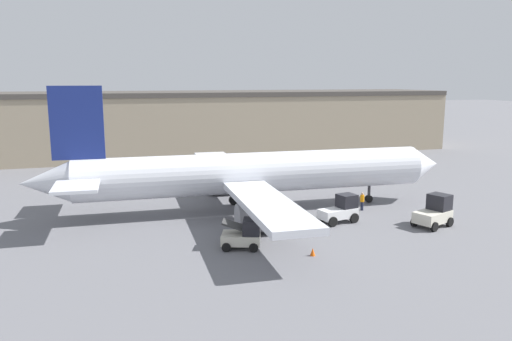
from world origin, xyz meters
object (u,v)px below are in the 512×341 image
(airplane, at_px, (246,174))
(safety_cone_near, at_px, (313,252))
(ground_crew_worker, at_px, (362,201))
(baggage_tug, at_px, (435,212))
(belt_loader_truck, at_px, (244,234))
(pushback_tug, at_px, (341,210))

(airplane, relative_size, safety_cone_near, 69.57)
(ground_crew_worker, distance_m, baggage_tug, 6.87)
(belt_loader_truck, relative_size, pushback_tug, 0.91)
(safety_cone_near, bearing_deg, pushback_tug, 51.42)
(airplane, height_order, pushback_tug, airplane)
(ground_crew_worker, relative_size, pushback_tug, 0.48)
(ground_crew_worker, distance_m, belt_loader_truck, 14.60)
(ground_crew_worker, xyz_separation_m, pushback_tug, (-3.58, -2.89, 0.17))
(baggage_tug, xyz_separation_m, pushback_tug, (-6.80, 3.17, -0.09))
(baggage_tug, bearing_deg, belt_loader_truck, 161.13)
(pushback_tug, bearing_deg, belt_loader_truck, -170.55)
(airplane, distance_m, belt_loader_truck, 10.29)
(belt_loader_truck, bearing_deg, baggage_tug, 21.81)
(baggage_tug, bearing_deg, airplane, 125.01)
(pushback_tug, xyz_separation_m, safety_cone_near, (-5.40, -6.77, -0.78))
(pushback_tug, distance_m, safety_cone_near, 8.70)
(baggage_tug, height_order, safety_cone_near, baggage_tug)
(belt_loader_truck, height_order, safety_cone_near, belt_loader_truck)
(airplane, relative_size, belt_loader_truck, 12.13)
(pushback_tug, height_order, safety_cone_near, pushback_tug)
(ground_crew_worker, bearing_deg, belt_loader_truck, 25.88)
(airplane, height_order, belt_loader_truck, airplane)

